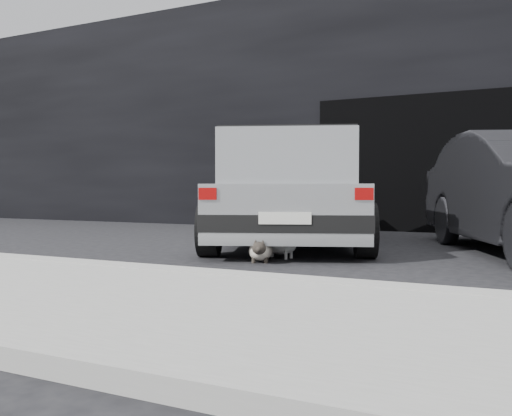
% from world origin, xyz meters
% --- Properties ---
extents(ground, '(80.00, 80.00, 0.00)m').
position_xyz_m(ground, '(0.00, 0.00, 0.00)').
color(ground, black).
rests_on(ground, ground).
extents(building_facade, '(34.00, 4.00, 5.00)m').
position_xyz_m(building_facade, '(1.00, 6.00, 2.50)').
color(building_facade, black).
rests_on(building_facade, ground).
extents(garage_opening, '(4.00, 0.10, 2.60)m').
position_xyz_m(garage_opening, '(1.00, 3.99, 1.30)').
color(garage_opening, black).
rests_on(garage_opening, ground).
extents(curb, '(18.00, 0.25, 0.12)m').
position_xyz_m(curb, '(1.00, -2.60, 0.06)').
color(curb, gray).
rests_on(curb, ground).
extents(sidewalk, '(18.00, 2.20, 0.11)m').
position_xyz_m(sidewalk, '(1.00, -3.80, 0.06)').
color(sidewalk, gray).
rests_on(sidewalk, ground).
extents(silver_hatchback, '(3.32, 4.69, 1.58)m').
position_xyz_m(silver_hatchback, '(-0.35, 0.71, 0.86)').
color(silver_hatchback, '#AFB2B4').
rests_on(silver_hatchback, ground).
extents(cat_siamese, '(0.45, 0.75, 0.28)m').
position_xyz_m(cat_siamese, '(0.05, -1.11, 0.13)').
color(cat_siamese, beige).
rests_on(cat_siamese, ground).
extents(cat_white, '(0.68, 0.31, 0.32)m').
position_xyz_m(cat_white, '(0.13, -0.72, 0.16)').
color(cat_white, white).
rests_on(cat_white, ground).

